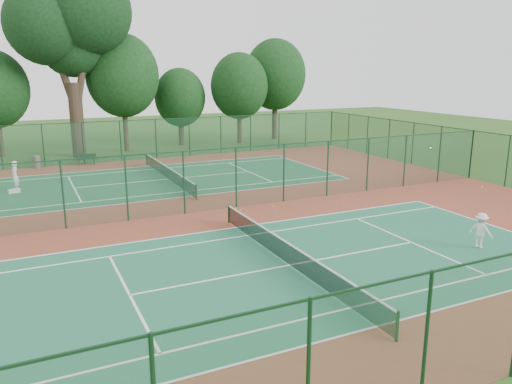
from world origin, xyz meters
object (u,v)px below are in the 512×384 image
(kit_bag, at_px, (14,191))
(big_tree, at_px, (70,24))
(player_near, at_px, (481,230))
(player_far, at_px, (15,176))
(trash_bin, at_px, (37,162))
(bench, at_px, (86,159))

(kit_bag, height_order, big_tree, big_tree)
(player_near, xyz_separation_m, player_far, (-18.50, 20.71, 0.17))
(player_far, distance_m, big_tree, 17.15)
(trash_bin, height_order, kit_bag, trash_bin)
(bench, relative_size, big_tree, 0.09)
(player_near, height_order, kit_bag, player_near)
(trash_bin, height_order, bench, trash_bin)
(bench, xyz_separation_m, big_tree, (0.10, 4.84, 11.06))
(trash_bin, xyz_separation_m, kit_bag, (-1.72, -8.38, -0.36))
(big_tree, bearing_deg, kit_bag, -113.18)
(player_near, bearing_deg, big_tree, 0.25)
(player_near, distance_m, bench, 31.15)
(player_near, relative_size, bench, 1.04)
(kit_bag, bearing_deg, trash_bin, 56.95)
(player_far, relative_size, bench, 1.26)
(player_far, relative_size, kit_bag, 2.74)
(bench, relative_size, kit_bag, 2.17)
(bench, bearing_deg, player_near, -62.77)
(player_far, bearing_deg, kit_bag, -5.70)
(big_tree, bearing_deg, trash_bin, -129.64)
(bench, bearing_deg, trash_bin, 179.59)
(kit_bag, bearing_deg, player_near, -68.49)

